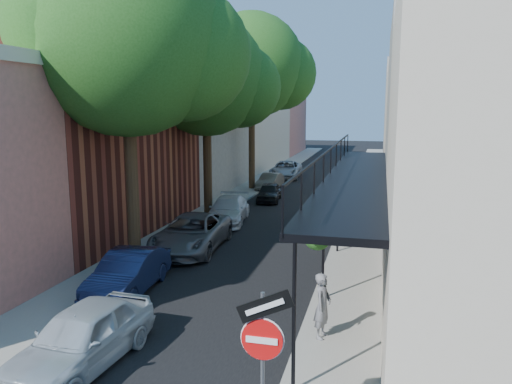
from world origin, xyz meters
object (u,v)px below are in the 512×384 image
Objects in this scene: oak_near at (141,42)px; oak_mid at (215,79)px; oak_far at (259,68)px; parked_car_f at (270,182)px; sign_post at (263,346)px; parked_car_a at (82,337)px; parked_car_g at (286,170)px; parked_car_b at (128,273)px; parked_car_c at (192,233)px; pedestrian at (323,306)px; parked_car_e at (269,192)px; parked_car_d at (228,210)px.

oak_near reaches higher than oak_mid.
parked_car_f is (0.75, 0.14, -7.70)m from oak_far.
sign_post is 0.26× the size of oak_near.
oak_mid is (-0.05, 7.97, -0.82)m from oak_near.
parked_car_g is at bearing 96.33° from parked_car_a.
oak_mid is (-6.58, 17.26, 5.02)m from sign_post.
parked_car_b is at bearing -75.59° from oak_near.
parked_car_a is 4.46m from parked_car_b.
oak_near is 2.81× the size of parked_car_a.
oak_mid is 8.86m from parked_car_c.
sign_post is at bearing -51.19° from parked_car_b.
oak_near is 2.35× the size of parked_car_g.
parked_car_a is 0.81× the size of parked_car_c.
oak_far is at bearing 103.91° from sign_post.
pedestrian is (6.95, -4.79, -6.95)m from oak_near.
parked_car_a is (-4.56, 2.01, -1.34)m from sign_post.
parked_car_c is 11.03m from parked_car_e.
oak_far reaches higher than sign_post.
oak_far is 7.37× the size of pedestrian.
pedestrian is (5.30, -17.68, 0.37)m from parked_car_e.
oak_far is 16.93m from parked_car_c.
parked_car_b is at bearing -87.84° from oak_far.
parked_car_c is (0.18, 4.87, 0.05)m from parked_car_b.
parked_car_c is at bearing -86.47° from oak_far.
oak_far reaches higher than oak_near.
oak_mid reaches higher than pedestrian.
parked_car_b is 2.43× the size of pedestrian.
parked_car_c is (0.94, 1.88, -7.18)m from oak_near.
parked_car_d is at bearing 82.36° from oak_near.
sign_post is 0.29× the size of oak_mid.
parked_car_c is at bearing 116.54° from sign_post.
parked_car_d is at bearing -85.09° from parked_car_f.
parked_car_d is 2.68× the size of pedestrian.
parked_car_g reaches higher than parked_car_d.
parked_car_c is at bearing -80.70° from oak_mid.
oak_far is 2.36× the size of parked_car_c.
oak_mid is at bearing 101.61° from parked_car_a.
oak_far reaches higher than parked_car_g.
oak_far is 2.92× the size of parked_car_a.
oak_near is at bearing -89.63° from oak_mid.
oak_mid is at bearing -90.41° from oak_far.
pedestrian is (6.19, -21.94, 0.37)m from parked_car_f.
sign_post is at bearing -76.09° from oak_far.
parked_car_f is 2.11× the size of pedestrian.
parked_car_b is 6.45m from pedestrian.
parked_car_g is (0.77, 23.06, -7.20)m from oak_near.
parked_car_b is (-5.76, 6.30, -1.39)m from sign_post.
parked_car_d is at bearing 98.29° from parked_car_a.
oak_near reaches higher than parked_car_d.
oak_mid is 3.13× the size of parked_car_e.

